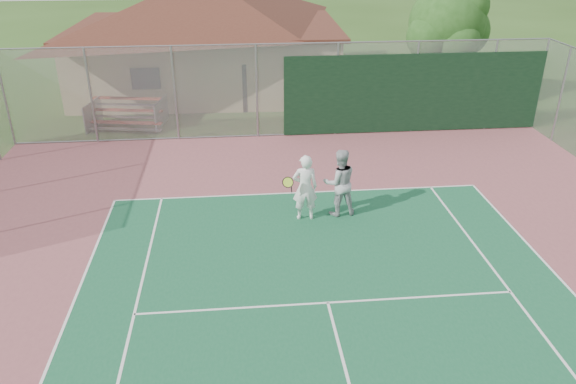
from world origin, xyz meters
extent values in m
cylinder|color=gray|center=(-10.00, 17.00, 1.75)|extent=(0.08, 0.08, 3.50)
cylinder|color=gray|center=(-7.00, 17.00, 1.75)|extent=(0.08, 0.08, 3.50)
cylinder|color=gray|center=(-4.00, 17.00, 1.75)|extent=(0.08, 0.08, 3.50)
cylinder|color=gray|center=(-1.00, 17.00, 1.75)|extent=(0.08, 0.08, 3.50)
cylinder|color=gray|center=(2.00, 17.00, 1.75)|extent=(0.08, 0.08, 3.50)
cylinder|color=gray|center=(5.00, 17.00, 1.75)|extent=(0.08, 0.08, 3.50)
cylinder|color=gray|center=(8.00, 17.00, 1.75)|extent=(0.08, 0.08, 3.50)
cylinder|color=gray|center=(10.00, 17.00, 1.75)|extent=(0.08, 0.08, 3.50)
cylinder|color=gray|center=(0.00, 17.00, 3.50)|extent=(20.00, 0.05, 0.05)
cylinder|color=gray|center=(0.00, 17.00, 0.05)|extent=(20.00, 0.05, 0.05)
cube|color=#999EA0|center=(0.00, 17.00, 1.75)|extent=(20.00, 0.02, 3.50)
cube|color=black|center=(5.00, 16.95, 1.55)|extent=(10.00, 0.04, 3.00)
cylinder|color=gray|center=(10.00, 15.50, 1.75)|extent=(0.08, 0.08, 3.50)
cube|color=tan|center=(-3.01, 24.07, 1.48)|extent=(12.08, 8.28, 2.96)
cube|color=brown|center=(-3.01, 24.07, 3.01)|extent=(12.59, 8.79, 0.18)
cube|color=black|center=(-1.04, 20.09, 1.03)|extent=(0.89, 0.06, 2.07)
cube|color=#9E3924|center=(-6.13, 18.17, 0.34)|extent=(2.88, 0.78, 0.05)
cube|color=#B2B5BA|center=(-6.13, 17.93, 0.14)|extent=(2.87, 0.75, 0.04)
cube|color=#9E3924|center=(-6.13, 18.70, 0.67)|extent=(2.88, 0.78, 0.05)
cube|color=#B2B5BA|center=(-6.13, 18.46, 0.48)|extent=(2.87, 0.75, 0.04)
cube|color=#9E3924|center=(-6.13, 19.23, 1.01)|extent=(2.88, 0.78, 0.05)
cube|color=#B2B5BA|center=(-6.13, 18.99, 0.81)|extent=(2.87, 0.75, 0.04)
cube|color=#B2B5BA|center=(-7.47, 18.70, 0.53)|extent=(0.36, 1.71, 1.05)
cube|color=#B2B5BA|center=(-4.79, 18.70, 0.53)|extent=(0.36, 1.71, 1.05)
cylinder|color=#3D2A16|center=(7.23, 20.30, 1.40)|extent=(0.36, 0.36, 2.80)
sphere|color=#214C17|center=(7.23, 20.30, 3.60)|extent=(3.20, 3.20, 3.20)
sphere|color=#214C17|center=(8.13, 20.60, 3.20)|extent=(2.20, 2.20, 2.20)
sphere|color=#214C17|center=(6.43, 19.90, 3.10)|extent=(2.00, 2.00, 2.00)
sphere|color=#214C17|center=(7.43, 19.40, 3.00)|extent=(1.80, 1.80, 1.80)
sphere|color=#214C17|center=(6.93, 21.10, 3.40)|extent=(2.00, 2.00, 2.00)
sphere|color=#214C17|center=(7.83, 20.10, 4.30)|extent=(2.00, 2.00, 2.00)
imported|color=white|center=(-0.03, 10.27, 0.94)|extent=(0.69, 0.46, 1.88)
imported|color=#A6A9AC|center=(0.95, 10.45, 0.96)|extent=(1.01, 0.83, 1.93)
camera|label=1|loc=(-1.81, -3.34, 7.46)|focal=35.00mm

